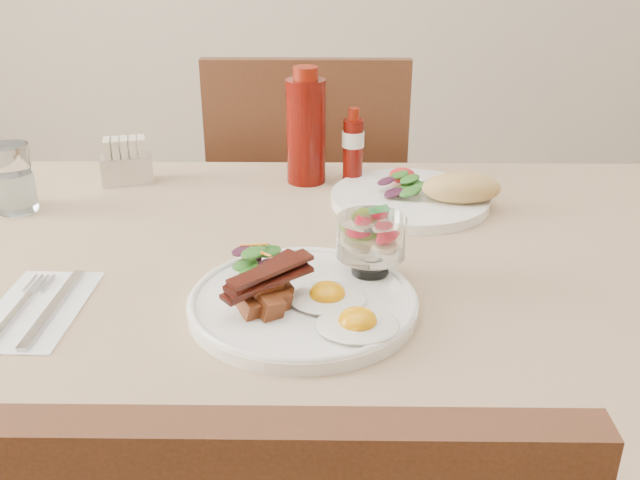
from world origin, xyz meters
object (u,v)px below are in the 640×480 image
at_px(chair_far, 309,224).
at_px(ketchup_bottle, 306,129).
at_px(sugar_caddy, 126,163).
at_px(fruit_cup, 371,237).
at_px(hot_sauce_bottle, 353,148).
at_px(table, 295,320).
at_px(main_plate, 303,304).
at_px(water_glass, 14,182).
at_px(second_plate, 422,195).

distance_m(chair_far, ketchup_bottle, 0.46).
bearing_deg(sugar_caddy, fruit_cup, -57.00).
bearing_deg(hot_sauce_bottle, table, -105.31).
relative_size(main_plate, water_glass, 2.55).
height_order(fruit_cup, ketchup_bottle, ketchup_bottle).
height_order(fruit_cup, second_plate, fruit_cup).
xyz_separation_m(table, water_glass, (-0.46, 0.19, 0.14)).
distance_m(main_plate, second_plate, 0.39).
xyz_separation_m(chair_far, ketchup_bottle, (0.01, -0.33, 0.32)).
bearing_deg(fruit_cup, main_plate, -140.91).
bearing_deg(sugar_caddy, table, -60.84).
height_order(chair_far, second_plate, chair_far).
bearing_deg(water_glass, main_plate, -33.44).
bearing_deg(hot_sauce_bottle, main_plate, -99.28).
relative_size(table, ketchup_bottle, 6.50).
relative_size(table, hot_sauce_bottle, 9.74).
distance_m(fruit_cup, second_plate, 0.30).
xyz_separation_m(hot_sauce_bottle, sugar_caddy, (-0.40, 0.00, -0.03)).
bearing_deg(second_plate, sugar_caddy, 168.87).
height_order(chair_far, sugar_caddy, chair_far).
distance_m(ketchup_bottle, water_glass, 0.49).
relative_size(chair_far, water_glass, 8.47).
bearing_deg(hot_sauce_bottle, second_plate, -41.73).
relative_size(second_plate, sugar_caddy, 2.80).
bearing_deg(fruit_cup, hot_sauce_bottle, 91.86).
bearing_deg(main_plate, water_glass, 146.56).
height_order(main_plate, ketchup_bottle, ketchup_bottle).
xyz_separation_m(fruit_cup, second_plate, (0.10, 0.28, -0.05)).
bearing_deg(hot_sauce_bottle, fruit_cup, -88.14).
distance_m(second_plate, water_glass, 0.66).
relative_size(hot_sauce_bottle, water_glass, 1.24).
distance_m(main_plate, fruit_cup, 0.12).
xyz_separation_m(ketchup_bottle, water_glass, (-0.46, -0.14, -0.05)).
bearing_deg(second_plate, water_glass, -177.25).
xyz_separation_m(second_plate, sugar_caddy, (-0.51, 0.10, 0.02)).
bearing_deg(sugar_caddy, water_glass, -152.26).
height_order(table, hot_sauce_bottle, hot_sauce_bottle).
distance_m(ketchup_bottle, sugar_caddy, 0.33).
distance_m(table, sugar_caddy, 0.47).
bearing_deg(chair_far, table, -90.00).
bearing_deg(hot_sauce_bottle, ketchup_bottle, 172.24).
height_order(table, chair_far, chair_far).
bearing_deg(sugar_caddy, main_plate, -68.25).
relative_size(chair_far, second_plate, 3.37).
bearing_deg(hot_sauce_bottle, water_glass, -166.48).
height_order(table, sugar_caddy, sugar_caddy).
xyz_separation_m(second_plate, ketchup_bottle, (-0.19, 0.11, 0.08)).
distance_m(second_plate, hot_sauce_bottle, 0.16).
bearing_deg(table, sugar_caddy, 133.84).
bearing_deg(main_plate, hot_sauce_bottle, 80.72).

